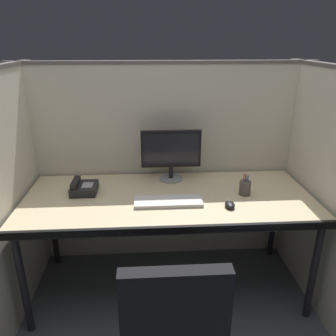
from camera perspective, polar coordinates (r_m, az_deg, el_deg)
name	(u,v)px	position (r m, az deg, el deg)	size (l,w,h in m)	color
ground_plane	(171,317)	(2.39, 0.59, -24.26)	(8.00, 8.00, 0.00)	#4C5156
cubicle_partition_rear	(165,165)	(2.59, -0.56, 0.46)	(2.21, 0.06, 1.57)	beige
cubicle_partition_left	(8,200)	(2.26, -25.91, -5.05)	(0.06, 1.41, 1.57)	beige
cubicle_partition_right	(323,192)	(2.37, 25.07, -3.69)	(0.06, 1.41, 1.57)	beige
desk	(169,203)	(2.21, 0.10, -6.13)	(1.90, 0.80, 0.74)	beige
monitor_center	(171,152)	(2.38, 0.52, 2.79)	(0.43, 0.17, 0.37)	gray
keyboard_main	(168,202)	(2.10, 0.04, -5.81)	(0.43, 0.15, 0.02)	silver
computer_mouse	(230,205)	(2.09, 10.60, -6.21)	(0.06, 0.10, 0.04)	black
desk_phone	(83,188)	(2.31, -14.36, -3.33)	(0.17, 0.19, 0.09)	black
pen_cup	(245,188)	(2.26, 13.10, -3.33)	(0.08, 0.08, 0.15)	#4C4742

